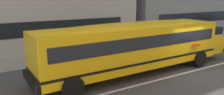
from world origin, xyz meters
TOP-DOWN VIEW (x-y plane):
  - ground_plane at (0.00, 0.00)m, footprint 400.00×400.00m
  - sidewalk_far at (0.00, 7.08)m, footprint 120.00×3.00m
  - lane_centreline at (0.00, 0.00)m, footprint 110.00×0.16m
  - school_bus at (-2.78, 1.57)m, footprint 12.83×3.04m
  - parked_car_beige_by_entrance at (7.20, 4.20)m, footprint 3.92×1.92m

SIDE VIEW (x-z plane):
  - ground_plane at x=0.00m, z-range 0.00..0.00m
  - lane_centreline at x=0.00m, z-range 0.00..0.01m
  - sidewalk_far at x=0.00m, z-range 0.00..0.01m
  - parked_car_beige_by_entrance at x=7.20m, z-range 0.02..1.66m
  - school_bus at x=-2.78m, z-range 0.27..3.13m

